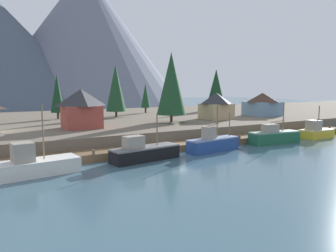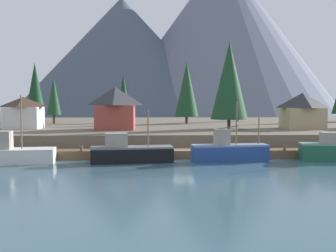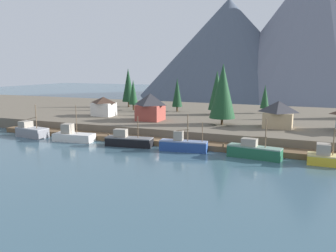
{
  "view_description": "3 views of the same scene",
  "coord_description": "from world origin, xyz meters",
  "views": [
    {
      "loc": [
        -23.45,
        -37.51,
        9.12
      ],
      "look_at": [
        0.72,
        3.76,
        3.39
      ],
      "focal_mm": 33.87,
      "sensor_mm": 36.0,
      "label": 1
    },
    {
      "loc": [
        -3.42,
        -47.21,
        6.86
      ],
      "look_at": [
        -1.79,
        2.6,
        3.77
      ],
      "focal_mm": 43.38,
      "sensor_mm": 36.0,
      "label": 2
    },
    {
      "loc": [
        26.14,
        -59.74,
        15.06
      ],
      "look_at": [
        -0.08,
        3.35,
        3.5
      ],
      "focal_mm": 37.15,
      "sensor_mm": 36.0,
      "label": 3
    }
  ],
  "objects": [
    {
      "name": "conifer_mid_left",
      "position": [
        2.7,
        30.48,
        9.11
      ],
      "size": [
        4.52,
        4.52,
        11.83
      ],
      "color": "#4C3823",
      "rests_on": "shoreline_bank"
    },
    {
      "name": "house_tan",
      "position": [
        19.81,
        15.86,
        5.39
      ],
      "size": [
        6.1,
        5.66,
        5.65
      ],
      "color": "tan",
      "rests_on": "shoreline_bank"
    },
    {
      "name": "mountain_west_peak",
      "position": [
        -17.43,
        129.26,
        25.53
      ],
      "size": [
        94.93,
        94.93,
        51.06
      ],
      "primitive_type": "cone",
      "color": "#475160",
      "rests_on": "ground_plane"
    },
    {
      "name": "conifer_back_left",
      "position": [
        8.03,
        14.96,
        9.98
      ],
      "size": [
        5.69,
        5.69,
        13.43
      ],
      "color": "#4C3823",
      "rests_on": "shoreline_bank"
    },
    {
      "name": "house_red",
      "position": [
        -9.41,
        14.78,
        5.82
      ],
      "size": [
        6.04,
        5.57,
        6.48
      ],
      "color": "#9E4238",
      "rests_on": "shoreline_bank"
    },
    {
      "name": "fishing_boat_black",
      "position": [
        -6.19,
        -2.05,
        1.09
      ],
      "size": [
        9.36,
        3.76,
        5.91
      ],
      "rotation": [
        0.0,
        0.0,
        0.13
      ],
      "color": "black",
      "rests_on": "ground_plane"
    },
    {
      "name": "dock",
      "position": [
        0.0,
        1.99,
        0.5
      ],
      "size": [
        80.0,
        4.0,
        1.6
      ],
      "color": "brown",
      "rests_on": "ground_plane"
    },
    {
      "name": "mountain_central_peak",
      "position": [
        26.84,
        136.0,
        35.96
      ],
      "size": [
        104.66,
        104.66,
        71.92
      ],
      "primitive_type": "cone",
      "color": "slate",
      "rests_on": "ground_plane"
    },
    {
      "name": "conifer_mid_right",
      "position": [
        14.15,
        38.57,
        7.11
      ],
      "size": [
        2.45,
        2.45,
        7.87
      ],
      "color": "#4C3823",
      "rests_on": "shoreline_bank"
    },
    {
      "name": "conifer_back_right",
      "position": [
        -28.27,
        38.16,
        9.5
      ],
      "size": [
        4.03,
        4.03,
        12.3
      ],
      "color": "#4C3823",
      "rests_on": "shoreline_bank"
    },
    {
      "name": "fishing_boat_blue",
      "position": [
        5.01,
        -1.77,
        1.15
      ],
      "size": [
        8.81,
        3.29,
        6.79
      ],
      "rotation": [
        0.0,
        0.0,
        0.13
      ],
      "color": "navy",
      "rests_on": "ground_plane"
    },
    {
      "name": "shoreline_bank",
      "position": [
        0.0,
        32.0,
        1.25
      ],
      "size": [
        400.0,
        56.0,
        2.5
      ],
      "primitive_type": "cube",
      "color": "#665B4C",
      "rests_on": "ground_plane"
    },
    {
      "name": "fishing_boat_white",
      "position": [
        -19.03,
        -2.28,
        1.09
      ],
      "size": [
        8.73,
        4.17,
        7.5
      ],
      "rotation": [
        0.0,
        0.0,
        0.12
      ],
      "color": "silver",
      "rests_on": "ground_plane"
    },
    {
      "name": "conifer_near_left",
      "position": [
        -9.57,
        33.02,
        7.95
      ],
      "size": [
        2.95,
        2.95,
        9.52
      ],
      "color": "#4C3823",
      "rests_on": "shoreline_bank"
    },
    {
      "name": "house_white",
      "position": [
        -24.07,
        17.23,
        5.04
      ],
      "size": [
        5.66,
        4.59,
        4.98
      ],
      "color": "silver",
      "rests_on": "shoreline_bank"
    },
    {
      "name": "conifer_centre",
      "position": [
        -22.73,
        31.11,
        7.82
      ],
      "size": [
        2.71,
        2.71,
        9.0
      ],
      "color": "#4C3823",
      "rests_on": "shoreline_bank"
    },
    {
      "name": "ground_plane",
      "position": [
        0.0,
        20.0,
        -0.5
      ],
      "size": [
        400.0,
        400.0,
        1.0
      ],
      "primitive_type": "cube",
      "color": "#3D5B6B"
    }
  ]
}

